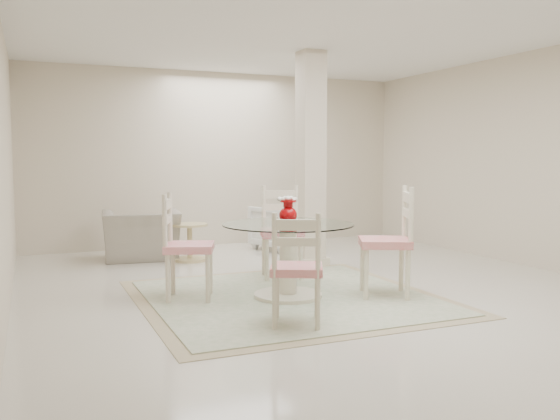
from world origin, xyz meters
name	(u,v)px	position (x,y,z in m)	size (l,w,h in m)	color
ground	(321,288)	(0.00, 0.00, 0.00)	(7.00, 7.00, 0.00)	beige
room_shell	(322,110)	(0.00, 0.00, 1.86)	(6.02, 7.02, 2.71)	beige
column	(311,159)	(0.50, 1.30, 1.35)	(0.30, 0.30, 2.70)	beige
area_rug	(288,297)	(-0.51, -0.28, 0.01)	(2.83, 2.83, 0.02)	tan
dining_table	(288,260)	(-0.51, -0.28, 0.37)	(1.27, 1.27, 0.73)	beige
red_vase	(288,211)	(-0.51, -0.27, 0.86)	(0.20, 0.18, 0.27)	#9B0408
dining_chair_east	(393,233)	(0.46, -0.63, 0.63)	(0.64, 0.64, 1.20)	#F6EBCA
dining_chair_north	(281,225)	(-0.17, 0.69, 0.61)	(0.58, 0.58, 1.16)	beige
dining_chair_west	(182,238)	(-1.47, 0.07, 0.60)	(0.58, 0.58, 1.14)	beige
dining_chair_south	(296,261)	(-0.85, -1.23, 0.55)	(0.55, 0.55, 1.04)	beige
recliner_taupe	(141,235)	(-1.43, 2.57, 0.33)	(1.01, 0.88, 0.65)	gray
armchair_white	(281,227)	(0.66, 2.63, 0.33)	(0.71, 0.73, 0.67)	white
side_table	(190,244)	(-0.86, 2.18, 0.23)	(0.48, 0.48, 0.50)	tan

